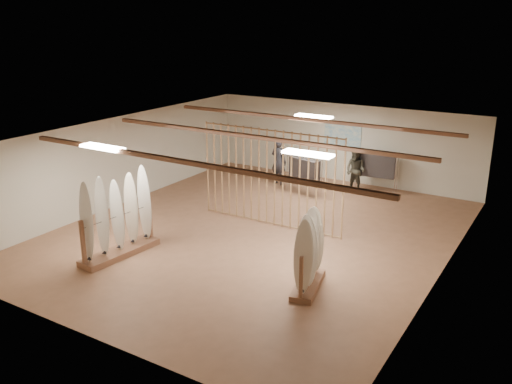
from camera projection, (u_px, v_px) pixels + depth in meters
The scene contains 16 objects.
floor at pixel (256, 233), 15.05m from camera, with size 12.00×12.00×0.00m, color #986849.
ceiling at pixel (256, 134), 14.18m from camera, with size 12.00×12.00×0.00m, color gray.
wall_back at pixel (342, 143), 19.49m from camera, with size 12.00×12.00×0.00m, color beige.
wall_front at pixel (83, 269), 9.74m from camera, with size 12.00×12.00×0.00m, color beige.
wall_left at pixel (121, 161), 17.08m from camera, with size 12.00×12.00×0.00m, color beige.
wall_right at pixel (446, 219), 12.14m from camera, with size 12.00×12.00×0.00m, color beige.
ceiling_slats at pixel (256, 137), 14.21m from camera, with size 9.50×6.12×0.10m, color brown.
light_panels at pixel (256, 136), 14.20m from camera, with size 1.20×0.35×0.06m, color white.
bamboo_partition at pixel (271, 178), 15.26m from camera, with size 4.45×0.05×2.78m.
poster at pixel (342, 138), 19.41m from camera, with size 1.40×0.03×0.90m, color #378CC2.
rack_left at pixel (118, 229), 13.44m from camera, with size 0.78×2.23×2.08m.
rack_right at pixel (309, 263), 11.82m from camera, with size 0.82×1.59×1.77m.
clothing_rack_a at pixel (304, 170), 18.10m from camera, with size 1.19×0.61×1.32m.
clothing_rack_b at pixel (377, 165), 18.39m from camera, with size 1.34×0.45×1.44m.
shopper_a at pixel (279, 158), 19.18m from camera, with size 0.69×0.47×1.89m, color #25252C.
shopper_b at pixel (355, 168), 18.34m from camera, with size 0.83×0.65×1.71m, color #313026.
Camera 1 is at (7.25, -11.93, 5.72)m, focal length 38.00 mm.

